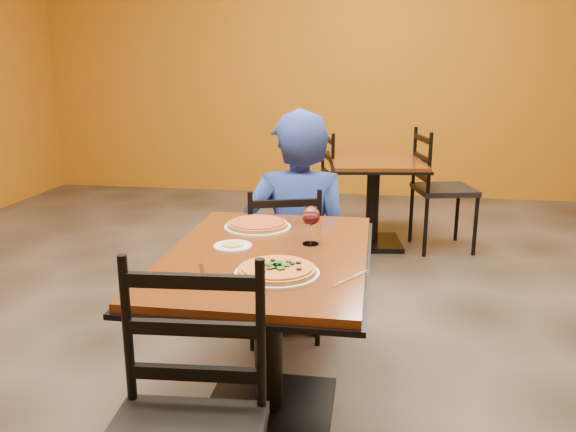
% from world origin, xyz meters
% --- Properties ---
extents(floor, '(7.00, 8.00, 0.01)m').
position_xyz_m(floor, '(0.00, 0.00, 0.00)').
color(floor, black).
rests_on(floor, ground).
extents(wall_back, '(7.00, 0.01, 3.00)m').
position_xyz_m(wall_back, '(0.00, 4.00, 1.50)').
color(wall_back, '#A25B12').
rests_on(wall_back, ground).
extents(table_main, '(0.83, 1.23, 0.75)m').
position_xyz_m(table_main, '(0.00, -0.50, 0.56)').
color(table_main, '#58220D').
rests_on(table_main, floor).
extents(table_second, '(0.87, 1.17, 0.75)m').
position_xyz_m(table_second, '(0.40, 2.04, 0.55)').
color(table_second, '#58220D').
rests_on(table_second, floor).
extents(chair_main_far, '(0.49, 0.49, 0.87)m').
position_xyz_m(chair_main_far, '(-0.08, 0.29, 0.43)').
color(chair_main_far, black).
rests_on(chair_main_far, floor).
extents(chair_second_left, '(0.54, 0.54, 0.95)m').
position_xyz_m(chair_second_left, '(-0.17, 2.04, 0.48)').
color(chair_second_left, black).
rests_on(chair_second_left, floor).
extents(chair_second_right, '(0.54, 0.54, 0.99)m').
position_xyz_m(chair_second_right, '(0.98, 2.04, 0.49)').
color(chair_second_right, black).
rests_on(chair_second_right, floor).
extents(diner, '(0.67, 0.48, 1.26)m').
position_xyz_m(diner, '(-0.00, 0.44, 0.63)').
color(diner, navy).
rests_on(diner, floor).
extents(plate_main, '(0.31, 0.31, 0.01)m').
position_xyz_m(plate_main, '(0.08, -0.76, 0.76)').
color(plate_main, white).
rests_on(plate_main, table_main).
extents(pizza_main, '(0.28, 0.28, 0.02)m').
position_xyz_m(pizza_main, '(0.08, -0.76, 0.77)').
color(pizza_main, maroon).
rests_on(pizza_main, plate_main).
extents(plate_far, '(0.31, 0.31, 0.01)m').
position_xyz_m(plate_far, '(-0.11, -0.16, 0.76)').
color(plate_far, white).
rests_on(plate_far, table_main).
extents(pizza_far, '(0.28, 0.28, 0.02)m').
position_xyz_m(pizza_far, '(-0.11, -0.16, 0.77)').
color(pizza_far, '#C16925').
rests_on(pizza_far, plate_far).
extents(side_plate, '(0.16, 0.16, 0.01)m').
position_xyz_m(side_plate, '(-0.15, -0.47, 0.76)').
color(side_plate, white).
rests_on(side_plate, table_main).
extents(dip, '(0.09, 0.09, 0.01)m').
position_xyz_m(dip, '(-0.15, -0.47, 0.76)').
color(dip, tan).
rests_on(dip, side_plate).
extents(wine_glass, '(0.08, 0.08, 0.18)m').
position_xyz_m(wine_glass, '(0.16, -0.37, 0.84)').
color(wine_glass, white).
rests_on(wine_glass, table_main).
extents(fork, '(0.08, 0.18, 0.00)m').
position_xyz_m(fork, '(-0.19, -0.78, 0.75)').
color(fork, silver).
rests_on(fork, table_main).
extents(knife, '(0.13, 0.18, 0.00)m').
position_xyz_m(knife, '(0.35, -0.76, 0.75)').
color(knife, silver).
rests_on(knife, table_main).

